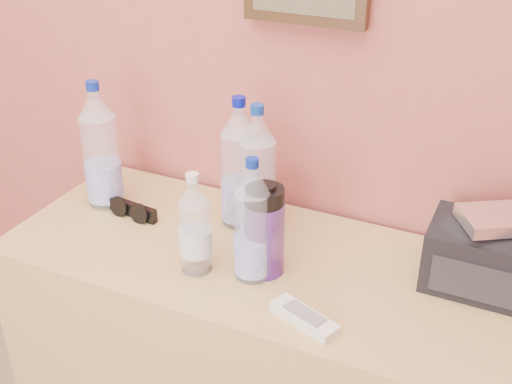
# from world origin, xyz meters

# --- Properties ---
(dresser) EXTENTS (1.24, 0.52, 0.78)m
(dresser) POSITION_xyz_m (0.20, 1.72, 0.39)
(dresser) COLOR tan
(dresser) RESTS_ON ground
(pet_large_a) EXTENTS (0.09, 0.09, 0.35)m
(pet_large_a) POSITION_xyz_m (-0.29, 1.78, 0.93)
(pet_large_a) COLOR silver
(pet_large_a) RESTS_ON dresser
(pet_large_b) EXTENTS (0.09, 0.09, 0.34)m
(pet_large_b) POSITION_xyz_m (0.09, 1.84, 0.93)
(pet_large_b) COLOR white
(pet_large_b) RESTS_ON dresser
(pet_large_c) EXTENTS (0.09, 0.09, 0.34)m
(pet_large_c) POSITION_xyz_m (0.14, 1.83, 0.93)
(pet_large_c) COLOR silver
(pet_large_c) RESTS_ON dresser
(pet_large_d) EXTENTS (0.08, 0.08, 0.30)m
(pet_large_d) POSITION_xyz_m (0.22, 1.65, 0.91)
(pet_large_d) COLOR white
(pet_large_d) RESTS_ON dresser
(pet_small) EXTENTS (0.07, 0.07, 0.25)m
(pet_small) POSITION_xyz_m (0.09, 1.61, 0.89)
(pet_small) COLOR silver
(pet_small) RESTS_ON dresser
(nalgene_bottle) EXTENTS (0.09, 0.09, 0.22)m
(nalgene_bottle) POSITION_xyz_m (0.24, 1.67, 0.89)
(nalgene_bottle) COLOR #59279A
(nalgene_bottle) RESTS_ON dresser
(sunglasses) EXTENTS (0.15, 0.07, 0.04)m
(sunglasses) POSITION_xyz_m (-0.18, 1.75, 0.80)
(sunglasses) COLOR black
(sunglasses) RESTS_ON dresser
(ac_remote) EXTENTS (0.16, 0.10, 0.02)m
(ac_remote) POSITION_xyz_m (0.39, 1.54, 0.79)
(ac_remote) COLOR white
(ac_remote) RESTS_ON dresser
(toiletry_bag) EXTENTS (0.24, 0.17, 0.16)m
(toiletry_bag) POSITION_xyz_m (0.70, 1.83, 0.86)
(toiletry_bag) COLOR black
(toiletry_bag) RESTS_ON dresser
(foil_packet) EXTENTS (0.17, 0.16, 0.03)m
(foil_packet) POSITION_xyz_m (0.70, 1.82, 0.96)
(foil_packet) COLOR silver
(foil_packet) RESTS_ON toiletry_bag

